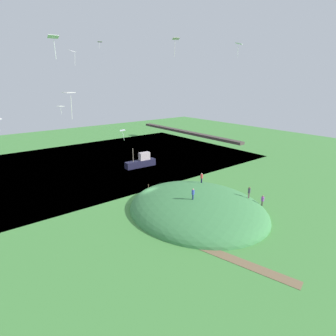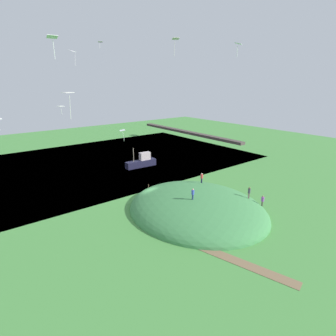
% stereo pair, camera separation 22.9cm
% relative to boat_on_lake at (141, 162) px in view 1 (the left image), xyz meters
% --- Properties ---
extents(ground_plane, '(160.00, 160.00, 0.00)m').
position_rel_boat_on_lake_xyz_m(ground_plane, '(15.83, -9.29, -1.10)').
color(ground_plane, '#45883D').
extents(lake_water, '(45.22, 80.00, 0.40)m').
position_rel_boat_on_lake_xyz_m(lake_water, '(-9.77, -9.29, -1.30)').
color(lake_water, navy).
rests_on(lake_water, ground_plane).
extents(grass_hill, '(22.13, 19.37, 5.43)m').
position_rel_boat_on_lake_xyz_m(grass_hill, '(23.93, -5.74, -1.10)').
color(grass_hill, '#3F8247').
rests_on(grass_hill, ground_plane).
extents(dirt_path, '(11.06, 4.11, 0.04)m').
position_rel_boat_on_lake_xyz_m(dirt_path, '(36.52, -10.77, -1.08)').
color(dirt_path, brown).
rests_on(dirt_path, ground_plane).
extents(bridge_deck_far, '(40.70, 1.80, 0.70)m').
position_rel_boat_on_lake_xyz_m(bridge_deck_far, '(-9.77, 22.76, 2.94)').
color(bridge_deck_far, '#473D39').
extents(boat_on_lake, '(2.12, 7.29, 4.60)m').
position_rel_boat_on_lake_xyz_m(boat_on_lake, '(0.00, 0.00, 0.00)').
color(boat_on_lake, '#1A1A32').
rests_on(boat_on_lake, lake_water).
extents(person_near_shore, '(0.47, 0.47, 1.65)m').
position_rel_boat_on_lake_xyz_m(person_near_shore, '(25.00, -7.67, 2.58)').
color(person_near_shore, navy).
rests_on(person_near_shore, grass_hill).
extents(person_watching_kites, '(0.61, 0.61, 1.69)m').
position_rel_boat_on_lake_xyz_m(person_watching_kites, '(30.11, 1.85, 0.68)').
color(person_watching_kites, '#50493D').
rests_on(person_watching_kites, grass_hill).
extents(person_walking_path, '(0.50, 0.50, 1.85)m').
position_rel_boat_on_lake_xyz_m(person_walking_path, '(28.39, 0.78, 1.76)').
color(person_walking_path, brown).
rests_on(person_walking_path, grass_hill).
extents(person_on_hilltop, '(0.57, 0.57, 1.74)m').
position_rel_boat_on_lake_xyz_m(person_on_hilltop, '(20.08, -0.96, 2.15)').
color(person_on_hilltop, '#20264B').
rests_on(person_on_hilltop, grass_hill).
extents(kite_0, '(0.88, 1.03, 2.19)m').
position_rel_boat_on_lake_xyz_m(kite_0, '(21.97, -8.52, 22.46)').
color(kite_0, silver).
extents(kite_1, '(1.24, 0.96, 1.22)m').
position_rel_boat_on_lake_xyz_m(kite_1, '(9.06, -19.52, 14.03)').
color(kite_1, white).
extents(kite_2, '(1.36, 1.40, 2.17)m').
position_rel_boat_on_lake_xyz_m(kite_2, '(8.07, -16.60, 21.67)').
color(kite_2, white).
extents(kite_3, '(0.69, 0.86, 1.72)m').
position_rel_boat_on_lake_xyz_m(kite_3, '(26.86, -25.09, 20.70)').
color(kite_3, white).
extents(kite_4, '(0.97, 1.08, 1.25)m').
position_rel_boat_on_lake_xyz_m(kite_4, '(32.91, -9.96, 20.84)').
color(kite_4, white).
extents(kite_5, '(0.81, 0.96, 2.01)m').
position_rel_boat_on_lake_xyz_m(kite_5, '(29.17, -25.13, 16.53)').
color(kite_5, silver).
extents(kite_6, '(0.90, 0.93, 1.10)m').
position_rel_boat_on_lake_xyz_m(kite_6, '(4.69, -10.46, 23.76)').
color(kite_6, white).
extents(kite_7, '(1.20, 1.04, 1.58)m').
position_rel_boat_on_lake_xyz_m(kite_7, '(18.10, -14.52, 11.15)').
color(kite_7, white).
extents(mooring_post, '(0.14, 0.14, 1.07)m').
position_rel_boat_on_lake_xyz_m(mooring_post, '(12.64, -6.81, -0.57)').
color(mooring_post, brown).
rests_on(mooring_post, ground_plane).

